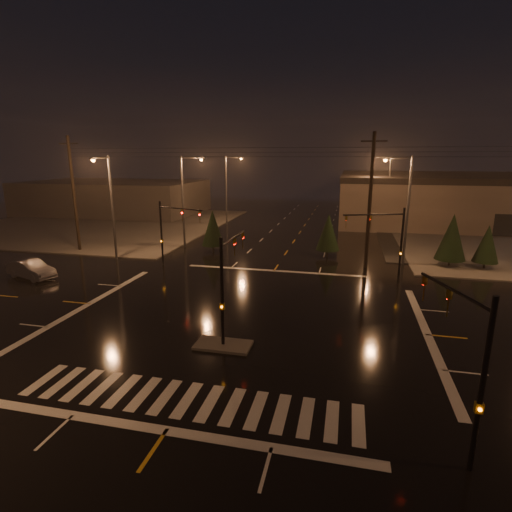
# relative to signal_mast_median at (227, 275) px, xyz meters

# --- Properties ---
(ground) EXTENTS (140.00, 140.00, 0.00)m
(ground) POSITION_rel_signal_mast_median_xyz_m (-0.00, 3.07, -3.75)
(ground) COLOR black
(ground) RESTS_ON ground
(sidewalk_nw) EXTENTS (36.00, 36.00, 0.12)m
(sidewalk_nw) POSITION_rel_signal_mast_median_xyz_m (-30.00, 33.07, -3.69)
(sidewalk_nw) COLOR #4C4944
(sidewalk_nw) RESTS_ON ground
(median_island) EXTENTS (3.00, 1.60, 0.15)m
(median_island) POSITION_rel_signal_mast_median_xyz_m (-0.00, -0.93, -3.68)
(median_island) COLOR #4C4944
(median_island) RESTS_ON ground
(crosswalk) EXTENTS (15.00, 2.60, 0.01)m
(crosswalk) POSITION_rel_signal_mast_median_xyz_m (-0.00, -5.93, -3.75)
(crosswalk) COLOR beige
(crosswalk) RESTS_ON ground
(stop_bar_near) EXTENTS (16.00, 0.50, 0.01)m
(stop_bar_near) POSITION_rel_signal_mast_median_xyz_m (-0.00, -7.93, -3.75)
(stop_bar_near) COLOR beige
(stop_bar_near) RESTS_ON ground
(stop_bar_far) EXTENTS (16.00, 0.50, 0.01)m
(stop_bar_far) POSITION_rel_signal_mast_median_xyz_m (-0.00, 14.07, -3.75)
(stop_bar_far) COLOR beige
(stop_bar_far) RESTS_ON ground
(commercial_block) EXTENTS (30.00, 18.00, 5.60)m
(commercial_block) POSITION_rel_signal_mast_median_xyz_m (-35.00, 45.07, -0.95)
(commercial_block) COLOR #443E3C
(commercial_block) RESTS_ON ground
(signal_mast_median) EXTENTS (0.25, 4.59, 6.00)m
(signal_mast_median) POSITION_rel_signal_mast_median_xyz_m (0.00, 0.00, 0.00)
(signal_mast_median) COLOR black
(signal_mast_median) RESTS_ON ground
(signal_mast_ne) EXTENTS (4.84, 1.86, 6.00)m
(signal_mast_ne) POSITION_rel_signal_mast_median_xyz_m (9.50, 13.21, 0.04)
(signal_mast_ne) COLOR black
(signal_mast_ne) RESTS_ON ground
(signal_mast_nw) EXTENTS (4.84, 1.86, 6.00)m
(signal_mast_nw) POSITION_rel_signal_mast_median_xyz_m (-9.50, 13.21, 0.04)
(signal_mast_nw) COLOR black
(signal_mast_nw) RESTS_ON ground
(signal_mast_se) EXTENTS (1.55, 3.87, 6.00)m
(signal_mast_se) POSITION_rel_signal_mast_median_xyz_m (10.23, -6.68, -0.04)
(signal_mast_se) COLOR black
(signal_mast_se) RESTS_ON ground
(streetlight_1) EXTENTS (2.77, 0.32, 10.00)m
(streetlight_1) POSITION_rel_signal_mast_median_xyz_m (-11.18, 21.07, 2.05)
(streetlight_1) COLOR #38383A
(streetlight_1) RESTS_ON ground
(streetlight_2) EXTENTS (2.77, 0.32, 10.00)m
(streetlight_2) POSITION_rel_signal_mast_median_xyz_m (-11.18, 37.07, 2.05)
(streetlight_2) COLOR #38383A
(streetlight_2) RESTS_ON ground
(streetlight_3) EXTENTS (2.77, 0.32, 10.00)m
(streetlight_3) POSITION_rel_signal_mast_median_xyz_m (11.18, 19.07, 2.05)
(streetlight_3) COLOR #38383A
(streetlight_3) RESTS_ON ground
(streetlight_4) EXTENTS (2.77, 0.32, 10.00)m
(streetlight_4) POSITION_rel_signal_mast_median_xyz_m (11.18, 39.07, 2.05)
(streetlight_4) COLOR #38383A
(streetlight_4) RESTS_ON ground
(streetlight_5) EXTENTS (0.32, 2.77, 10.00)m
(streetlight_5) POSITION_rel_signal_mast_median_xyz_m (-16.00, 14.26, 2.05)
(streetlight_5) COLOR #38383A
(streetlight_5) RESTS_ON ground
(utility_pole_0) EXTENTS (2.20, 0.32, 12.00)m
(utility_pole_0) POSITION_rel_signal_mast_median_xyz_m (-22.00, 17.07, 2.38)
(utility_pole_0) COLOR black
(utility_pole_0) RESTS_ON ground
(utility_pole_1) EXTENTS (2.20, 0.32, 12.00)m
(utility_pole_1) POSITION_rel_signal_mast_median_xyz_m (8.00, 17.07, 2.38)
(utility_pole_1) COLOR black
(utility_pole_1) RESTS_ON ground
(conifer_0) EXTENTS (2.70, 2.70, 4.92)m
(conifer_0) POSITION_rel_signal_mast_median_xyz_m (15.52, 19.07, -0.95)
(conifer_0) COLOR black
(conifer_0) RESTS_ON ground
(conifer_1) EXTENTS (2.17, 2.17, 4.10)m
(conifer_1) POSITION_rel_signal_mast_median_xyz_m (18.41, 18.77, -1.36)
(conifer_1) COLOR black
(conifer_1) RESTS_ON ground
(conifer_3) EXTENTS (2.40, 2.40, 4.45)m
(conifer_3) POSITION_rel_signal_mast_median_xyz_m (-7.72, 19.91, -1.18)
(conifer_3) COLOR black
(conifer_3) RESTS_ON ground
(conifer_4) EXTENTS (2.36, 2.36, 4.39)m
(conifer_4) POSITION_rel_signal_mast_median_xyz_m (4.34, 20.44, -1.21)
(conifer_4) COLOR black
(conifer_4) RESTS_ON ground
(car_crossing) EXTENTS (4.93, 2.85, 1.54)m
(car_crossing) POSITION_rel_signal_mast_median_xyz_m (-19.42, 7.32, -2.98)
(car_crossing) COLOR #5D5E65
(car_crossing) RESTS_ON ground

